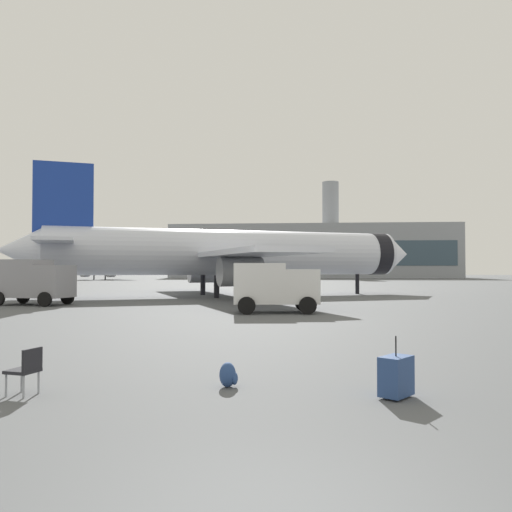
{
  "coord_description": "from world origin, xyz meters",
  "views": [
    {
      "loc": [
        0.21,
        -4.63,
        2.3
      ],
      "look_at": [
        -2.26,
        23.48,
        3.0
      ],
      "focal_mm": 36.51,
      "sensor_mm": 36.0,
      "label": 1
    }
  ],
  "objects": [
    {
      "name": "safety_cone_near",
      "position": [
        0.8,
        43.13,
        0.29
      ],
      "size": [
        0.44,
        0.44,
        0.59
      ],
      "color": "#F2590C",
      "rests_on": "ground"
    },
    {
      "name": "safety_cone_mid",
      "position": [
        -21.14,
        36.5,
        0.3
      ],
      "size": [
        0.44,
        0.44,
        0.62
      ],
      "color": "#F2590C",
      "rests_on": "ground"
    },
    {
      "name": "rolling_suitcase",
      "position": [
        1.89,
        4.88,
        0.39
      ],
      "size": [
        0.71,
        0.75,
        1.1
      ],
      "color": "navy",
      "rests_on": "ground"
    },
    {
      "name": "airplane_taxiing",
      "position": [
        -42.31,
        100.17,
        2.16
      ],
      "size": [
        18.97,
        20.82,
        6.2
      ],
      "color": "white",
      "rests_on": "ground"
    },
    {
      "name": "terminal_building",
      "position": [
        3.07,
        136.3,
        7.0
      ],
      "size": [
        73.6,
        22.26,
        25.75
      ],
      "color": "gray",
      "rests_on": "ground"
    },
    {
      "name": "airplane_at_gate",
      "position": [
        -5.85,
        39.05,
        3.66
      ],
      "size": [
        33.98,
        31.21,
        10.5
      ],
      "color": "silver",
      "rests_on": "ground"
    },
    {
      "name": "traveller_backpack",
      "position": [
        -1.21,
        5.46,
        0.23
      ],
      "size": [
        0.36,
        0.4,
        0.48
      ],
      "color": "navy",
      "rests_on": "ground"
    },
    {
      "name": "cargo_van",
      "position": [
        -1.19,
        22.61,
        1.45
      ],
      "size": [
        4.58,
        2.72,
        2.6
      ],
      "color": "white",
      "rests_on": "ground"
    },
    {
      "name": "service_truck",
      "position": [
        -16.88,
        27.16,
        1.61
      ],
      "size": [
        5.09,
        3.18,
        2.9
      ],
      "color": "gray",
      "rests_on": "ground"
    },
    {
      "name": "gate_chair",
      "position": [
        -4.79,
        4.47,
        0.5
      ],
      "size": [
        0.57,
        0.57,
        0.86
      ],
      "color": "black",
      "rests_on": "ground"
    }
  ]
}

